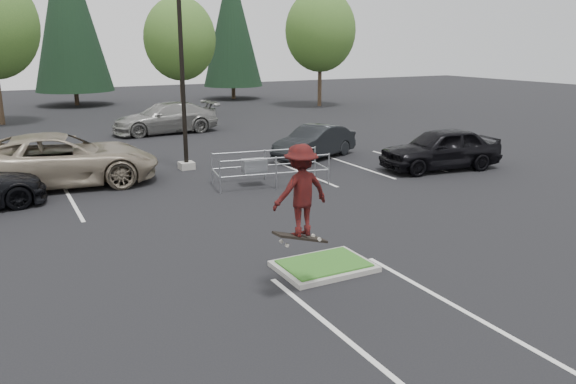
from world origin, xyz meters
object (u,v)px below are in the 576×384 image
light_pole (182,59)px  decid_c (180,42)px  decid_d (320,33)px  conif_c (232,24)px  car_r_black (441,149)px  cart_corral (258,165)px  skateboarder (301,191)px  car_r_charc (315,142)px  conif_b (68,9)px  car_l_tan (60,160)px  car_far_silver (166,118)px

light_pole → decid_c: size_ratio=1.21×
decid_d → conif_c: size_ratio=0.75×
light_pole → conif_c: 30.72m
light_pole → car_r_black: size_ratio=1.96×
cart_corral → light_pole: bearing=120.6°
conif_c → decid_d: bearing=-66.5°
decid_c → car_r_black: decid_c is taller
skateboarder → car_r_charc: size_ratio=0.47×
conif_c → skateboarder: (-15.20, -40.50, -4.56)m
conif_b → skateboarder: conif_b is taller
car_l_tan → car_r_charc: car_l_tan is taller
conif_b → skateboarder: size_ratio=6.73×
car_r_black → cart_corral: bearing=-89.8°
skateboarder → car_far_silver: 23.33m
conif_b → car_r_black: bearing=-73.4°
decid_d → car_far_silver: 18.31m
decid_c → car_r_black: (4.01, -22.83, -4.37)m
decid_d → conif_c: 10.04m
car_r_charc → skateboarder: bearing=-54.8°
conif_b → cart_corral: size_ratio=3.29×
light_pole → car_r_charc: size_ratio=2.23×
decid_d → car_r_charc: 22.66m
car_l_tan → car_far_silver: car_l_tan is taller
light_pole → conif_b: size_ratio=0.70×
cart_corral → conif_c: bearing=78.5°
light_pole → car_r_charc: 7.12m
decid_d → car_r_charc: decid_d is taller
skateboarder → car_r_black: bearing=-147.8°
car_far_silver → car_r_charc: bearing=18.1°
conif_c → car_r_charc: size_ratio=2.75×
decid_c → decid_d: bearing=2.4°
cart_corral → car_r_black: car_r_black is taller
decid_c → skateboarder: size_ratio=3.89×
decid_d → skateboarder: (-19.19, -31.33, -3.62)m
decid_c → conif_b: 12.51m
cart_corral → car_l_tan: car_l_tan is taller
car_r_charc → decid_c: bearing=158.4°
car_far_silver → light_pole: bearing=-14.0°
cart_corral → skateboarder: bearing=-100.3°
skateboarder → light_pole: bearing=-100.8°
car_r_charc → car_far_silver: car_far_silver is taller
decid_c → light_pole: bearing=-107.1°
conif_c → car_l_tan: 34.07m
decid_d → cart_corral: 27.87m
light_pole → cart_corral: bearing=-68.7°
conif_b → skateboarder: bearing=-91.7°
conif_c → car_r_charc: bearing=-105.0°
decid_d → car_far_silver: size_ratio=1.53×
light_pole → car_far_silver: (1.98, 10.00, -3.67)m
light_pole → car_r_charc: light_pole is taller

